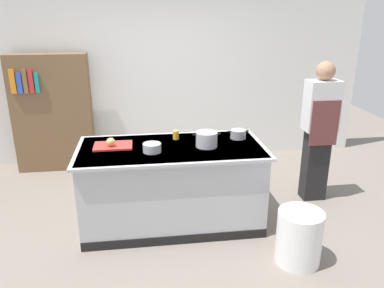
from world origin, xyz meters
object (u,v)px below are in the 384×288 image
(onion, at_px, (111,142))
(juice_cup, at_px, (176,135))
(trash_bin, at_px, (299,237))
(person_chef, at_px, (319,129))
(mixing_bowl, at_px, (152,148))
(bookshelf, at_px, (53,113))
(stock_pot, at_px, (207,139))
(sauce_pan, at_px, (238,134))

(onion, distance_m, juice_cup, 0.73)
(trash_bin, height_order, person_chef, person_chef)
(juice_cup, height_order, trash_bin, juice_cup)
(onion, height_order, mixing_bowl, onion)
(person_chef, bearing_deg, mixing_bowl, 91.22)
(trash_bin, bearing_deg, person_chef, 60.18)
(bookshelf, bearing_deg, onion, -61.62)
(onion, height_order, stock_pot, stock_pot)
(juice_cup, height_order, bookshelf, bookshelf)
(stock_pot, distance_m, mixing_bowl, 0.58)
(juice_cup, xyz_separation_m, person_chef, (1.74, 0.10, -0.04))
(mixing_bowl, bearing_deg, trash_bin, -29.82)
(stock_pot, bearing_deg, onion, 174.90)
(trash_bin, distance_m, bookshelf, 3.84)
(mixing_bowl, distance_m, bookshelf, 2.36)
(onion, height_order, person_chef, person_chef)
(mixing_bowl, relative_size, trash_bin, 0.36)
(mixing_bowl, bearing_deg, person_chef, 13.13)
(stock_pot, relative_size, person_chef, 0.17)
(mixing_bowl, height_order, person_chef, person_chef)
(stock_pot, relative_size, trash_bin, 0.56)
(bookshelf, bearing_deg, sauce_pan, -34.59)
(sauce_pan, relative_size, bookshelf, 0.14)
(stock_pot, xyz_separation_m, trash_bin, (0.74, -0.84, -0.72))
(mixing_bowl, distance_m, trash_bin, 1.66)
(person_chef, xyz_separation_m, bookshelf, (-3.39, 1.45, -0.06))
(sauce_pan, relative_size, trash_bin, 0.46)
(juice_cup, relative_size, trash_bin, 0.19)
(sauce_pan, distance_m, person_chef, 1.06)
(onion, relative_size, mixing_bowl, 0.49)
(onion, distance_m, bookshelf, 1.99)
(trash_bin, distance_m, person_chef, 1.56)
(onion, distance_m, mixing_bowl, 0.46)
(mixing_bowl, xyz_separation_m, trash_bin, (1.32, -0.75, -0.68))
(juice_cup, bearing_deg, sauce_pan, -5.01)
(trash_bin, relative_size, bookshelf, 0.31)
(onion, relative_size, stock_pot, 0.31)
(mixing_bowl, xyz_separation_m, bookshelf, (-1.37, 1.92, -0.09))
(sauce_pan, bearing_deg, mixing_bowl, -162.49)
(bookshelf, bearing_deg, juice_cup, -43.37)
(person_chef, bearing_deg, trash_bin, 138.27)
(stock_pot, distance_m, juice_cup, 0.41)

